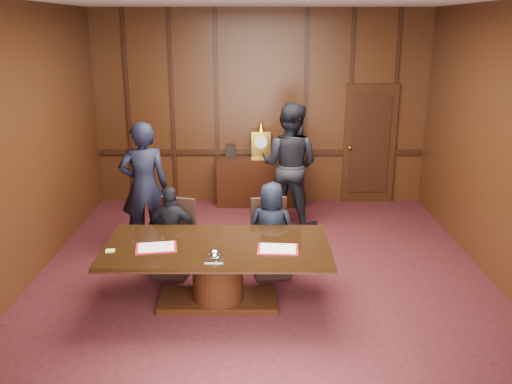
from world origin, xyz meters
TOP-DOWN VIEW (x-y plane):
  - room at (0.07, 0.14)m, footprint 7.00×7.04m
  - sideboard at (0.00, 3.26)m, footprint 1.60×0.45m
  - conference_table at (-0.53, -0.50)m, footprint 2.62×1.32m
  - folder_left at (-1.22, -0.61)m, footprint 0.51×0.40m
  - folder_right at (0.17, -0.65)m, footprint 0.48×0.36m
  - inkstand at (-0.53, -0.95)m, footprint 0.20×0.14m
  - notepad at (-1.72, -0.70)m, footprint 0.11×0.09m
  - chair_left at (-1.17, 0.38)m, footprint 0.59×0.59m
  - chair_right at (0.11, 0.38)m, footprint 0.55×0.55m
  - signatory_left at (-1.18, 0.30)m, footprint 0.73×0.35m
  - signatory_right at (0.12, 0.30)m, footprint 0.69×0.51m
  - witness_left at (-1.70, 1.18)m, footprint 0.78×0.59m
  - witness_right at (0.46, 2.22)m, footprint 1.21×1.10m

SIDE VIEW (x-z plane):
  - chair_left at x=-1.17m, z-range -0.20..0.79m
  - chair_right at x=0.11m, z-range -0.20..0.79m
  - sideboard at x=0.00m, z-range -0.28..1.26m
  - conference_table at x=-0.53m, z-range 0.13..0.89m
  - signatory_left at x=-1.18m, z-range 0.00..1.21m
  - signatory_right at x=0.12m, z-range 0.00..1.27m
  - notepad at x=-1.72m, z-range 0.76..0.77m
  - folder_left at x=-1.22m, z-range 0.76..0.78m
  - folder_right at x=0.17m, z-range 0.76..0.78m
  - inkstand at x=-0.53m, z-range 0.76..0.87m
  - witness_left at x=-1.70m, z-range 0.00..1.91m
  - witness_right at x=0.46m, z-range 0.00..2.04m
  - room at x=0.07m, z-range -0.03..3.47m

